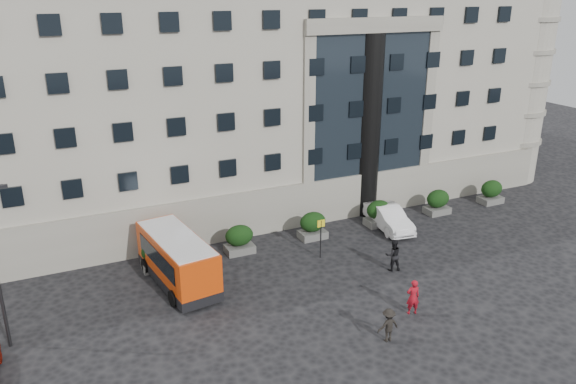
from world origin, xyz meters
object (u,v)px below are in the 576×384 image
(hedge_f, at_px, (491,192))
(white_taxi, at_px, (389,218))
(hedge_e, at_px, (438,202))
(bus_stop_sign, at_px, (321,232))
(hedge_a, at_px, (157,255))
(minibus, at_px, (177,258))
(hedge_d, at_px, (378,213))
(pedestrian_a, at_px, (413,297))
(pedestrian_c, at_px, (388,325))
(hedge_c, at_px, (313,225))
(pedestrian_b, at_px, (393,255))
(hedge_b, at_px, (239,239))

(hedge_f, height_order, white_taxi, hedge_f)
(hedge_e, relative_size, bus_stop_sign, 0.73)
(hedge_a, xyz_separation_m, minibus, (0.69, -2.25, 0.65))
(hedge_a, xyz_separation_m, hedge_d, (15.60, 0.00, 0.00))
(minibus, bearing_deg, hedge_e, -1.12)
(hedge_a, bearing_deg, pedestrian_a, -44.09)
(hedge_f, bearing_deg, pedestrian_a, -145.60)
(hedge_d, height_order, pedestrian_a, pedestrian_a)
(hedge_d, distance_m, pedestrian_a, 11.50)
(pedestrian_a, height_order, pedestrian_c, pedestrian_a)
(bus_stop_sign, bearing_deg, minibus, 176.40)
(bus_stop_sign, relative_size, minibus, 0.36)
(minibus, bearing_deg, hedge_f, -2.42)
(pedestrian_a, bearing_deg, hedge_f, -131.21)
(pedestrian_c, bearing_deg, pedestrian_a, -148.67)
(hedge_f, xyz_separation_m, pedestrian_c, (-17.73, -11.88, -0.08))
(hedge_a, height_order, hedge_d, same)
(hedge_e, distance_m, pedestrian_a, 14.47)
(hedge_d, relative_size, bus_stop_sign, 0.73)
(hedge_d, xyz_separation_m, bus_stop_sign, (-6.10, -2.80, 0.80))
(minibus, bearing_deg, white_taxi, -2.07)
(bus_stop_sign, relative_size, white_taxi, 0.52)
(bus_stop_sign, relative_size, pedestrian_a, 1.31)
(bus_stop_sign, xyz_separation_m, pedestrian_a, (1.27, -7.63, -0.77))
(hedge_e, height_order, bus_stop_sign, bus_stop_sign)
(hedge_f, distance_m, pedestrian_c, 21.34)
(hedge_c, relative_size, hedge_e, 1.00)
(hedge_e, xyz_separation_m, pedestrian_a, (-10.03, -10.43, 0.03))
(hedge_d, relative_size, pedestrian_b, 0.94)
(hedge_a, xyz_separation_m, bus_stop_sign, (9.50, -2.80, 0.80))
(pedestrian_c, bearing_deg, minibus, -50.70)
(pedestrian_a, bearing_deg, hedge_c, -73.60)
(hedge_e, height_order, hedge_f, same)
(hedge_e, bearing_deg, white_taxi, -170.69)
(hedge_d, relative_size, white_taxi, 0.38)
(minibus, distance_m, pedestrian_c, 12.28)
(hedge_c, bearing_deg, bus_stop_sign, -107.82)
(white_taxi, xyz_separation_m, pedestrian_b, (-3.30, -5.24, 0.17))
(hedge_a, height_order, hedge_f, same)
(hedge_c, height_order, hedge_e, same)
(hedge_b, distance_m, hedge_f, 20.80)
(hedge_b, bearing_deg, hedge_f, 0.00)
(hedge_d, xyz_separation_m, pedestrian_a, (-4.83, -10.43, 0.03))
(hedge_e, bearing_deg, hedge_a, 180.00)
(hedge_a, height_order, hedge_c, same)
(hedge_b, xyz_separation_m, hedge_c, (5.20, 0.00, 0.00))
(bus_stop_sign, bearing_deg, white_taxi, 17.30)
(hedge_a, xyz_separation_m, pedestrian_c, (8.27, -11.88, -0.08))
(white_taxi, height_order, pedestrian_c, pedestrian_c)
(bus_stop_sign, bearing_deg, hedge_b, 146.93)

